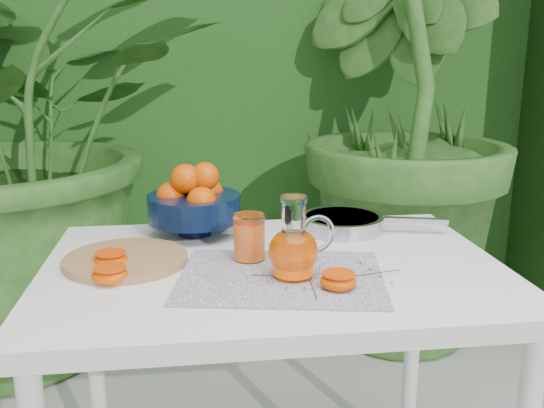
{
  "coord_description": "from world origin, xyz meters",
  "views": [
    {
      "loc": [
        -0.05,
        -1.3,
        1.21
      ],
      "look_at": [
        0.11,
        -0.04,
        0.88
      ],
      "focal_mm": 40.0,
      "sensor_mm": 36.0,
      "label": 1
    }
  ],
  "objects": [
    {
      "name": "thyme_sprigs",
      "position": [
        0.2,
        -0.17,
        0.76
      ],
      "size": [
        0.31,
        0.18,
        0.01
      ],
      "color": "#4F4124",
      "rests_on": "white_table"
    },
    {
      "name": "juice_tumbler",
      "position": [
        0.06,
        -0.03,
        0.8
      ],
      "size": [
        0.07,
        0.07,
        0.1
      ],
      "color": "white",
      "rests_on": "white_table"
    },
    {
      "name": "juice_pitcher",
      "position": [
        0.15,
        -0.15,
        0.81
      ],
      "size": [
        0.16,
        0.13,
        0.17
      ],
      "color": "white",
      "rests_on": "white_table"
    },
    {
      "name": "hedge_backdrop",
      "position": [
        0.06,
        2.06,
        1.19
      ],
      "size": [
        8.0,
        1.65,
        2.5
      ],
      "color": "#164C15",
      "rests_on": "ground"
    },
    {
      "name": "potted_plant_right",
      "position": [
        0.79,
        1.15,
        0.96
      ],
      "size": [
        2.31,
        2.31,
        1.92
      ],
      "primitive_type": "imported",
      "rotation": [
        0.0,
        0.0,
        1.81
      ],
      "color": "#25551D",
      "rests_on": "ground"
    },
    {
      "name": "potted_plant_left",
      "position": [
        -0.76,
        1.16,
        0.95
      ],
      "size": [
        2.5,
        2.5,
        1.9
      ],
      "primitive_type": "imported",
      "rotation": [
        0.0,
        0.0,
        0.42
      ],
      "color": "#25551D",
      "rests_on": "ground"
    },
    {
      "name": "fruit_bowl",
      "position": [
        -0.06,
        0.19,
        0.83
      ],
      "size": [
        0.3,
        0.3,
        0.19
      ],
      "color": "black",
      "rests_on": "white_table"
    },
    {
      "name": "saute_pan",
      "position": [
        0.33,
        0.17,
        0.77
      ],
      "size": [
        0.39,
        0.26,
        0.04
      ],
      "color": "#A9A9AD",
      "rests_on": "white_table"
    },
    {
      "name": "cutting_board",
      "position": [
        -0.21,
        -0.01,
        0.76
      ],
      "size": [
        0.32,
        0.32,
        0.02
      ],
      "primitive_type": "cylinder",
      "rotation": [
        0.0,
        0.0,
        -0.22
      ],
      "color": "#9F7B48",
      "rests_on": "white_table"
    },
    {
      "name": "white_table",
      "position": [
        0.11,
        -0.06,
        0.67
      ],
      "size": [
        1.0,
        0.7,
        0.75
      ],
      "color": "white",
      "rests_on": "ground"
    },
    {
      "name": "placemat",
      "position": [
        0.12,
        -0.14,
        0.75
      ],
      "size": [
        0.47,
        0.39,
        0.0
      ],
      "primitive_type": "cube",
      "rotation": [
        0.0,
        0.0,
        -0.18
      ],
      "color": "#0C0E44",
      "rests_on": "white_table"
    },
    {
      "name": "orange_halves",
      "position": [
        -0.08,
        -0.13,
        0.77
      ],
      "size": [
        0.54,
        0.26,
        0.04
      ],
      "color": "#FF4802",
      "rests_on": "white_table"
    }
  ]
}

